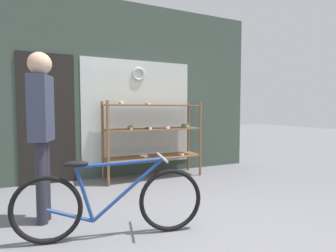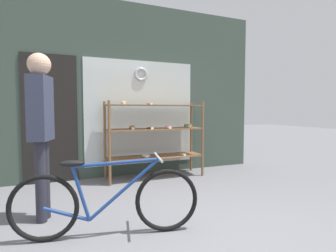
# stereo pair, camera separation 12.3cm
# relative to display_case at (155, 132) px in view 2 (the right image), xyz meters

# --- Properties ---
(ground_plane) EXTENTS (30.00, 30.00, 0.00)m
(ground_plane) POSITION_rel_display_case_xyz_m (-0.36, -2.34, -0.81)
(ground_plane) COLOR slate
(storefront_facade) EXTENTS (5.14, 0.13, 3.13)m
(storefront_facade) POSITION_rel_display_case_xyz_m (-0.40, 0.38, 0.72)
(storefront_facade) COLOR #3D4C42
(storefront_facade) RESTS_ON ground_plane
(display_case) EXTENTS (1.72, 0.49, 1.35)m
(display_case) POSITION_rel_display_case_xyz_m (0.00, 0.00, 0.00)
(display_case) COLOR brown
(display_case) RESTS_ON ground_plane
(bicycle) EXTENTS (1.73, 0.52, 0.75)m
(bicycle) POSITION_rel_display_case_xyz_m (-1.16, -1.90, -0.47)
(bicycle) COLOR black
(bicycle) RESTS_ON ground_plane
(pedestrian) EXTENTS (0.26, 0.36, 1.79)m
(pedestrian) POSITION_rel_display_case_xyz_m (-1.74, -1.25, 0.26)
(pedestrian) COLOR #282833
(pedestrian) RESTS_ON ground_plane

